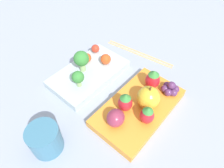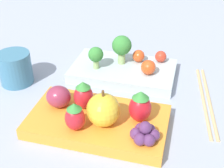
{
  "view_description": "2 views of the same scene",
  "coord_description": "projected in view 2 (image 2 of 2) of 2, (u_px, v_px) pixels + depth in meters",
  "views": [
    {
      "loc": [
        -0.26,
        -0.17,
        0.38
      ],
      "look_at": [
        0.0,
        -0.0,
        0.03
      ],
      "focal_mm": 32.0,
      "sensor_mm": 36.0,
      "label": 1
    },
    {
      "loc": [
        0.06,
        -0.45,
        0.32
      ],
      "look_at": [
        0.0,
        -0.0,
        0.03
      ],
      "focal_mm": 50.0,
      "sensor_mm": 36.0,
      "label": 2
    }
  ],
  "objects": [
    {
      "name": "drinking_cup",
      "position": [
        15.0,
        68.0,
        0.58
      ],
      "size": [
        0.06,
        0.06,
        0.06
      ],
      "color": "teal",
      "rests_on": "ground_plane"
    },
    {
      "name": "strawberry_1",
      "position": [
        84.0,
        95.0,
        0.49
      ],
      "size": [
        0.03,
        0.03,
        0.05
      ],
      "color": "red",
      "rests_on": "bento_box_fruit"
    },
    {
      "name": "ground_plane",
      "position": [
        112.0,
        98.0,
        0.56
      ],
      "size": [
        4.0,
        4.0,
        0.0
      ],
      "primitive_type": "plane",
      "color": "#939EB2"
    },
    {
      "name": "broccoli_floret_0",
      "position": [
        122.0,
        46.0,
        0.6
      ],
      "size": [
        0.04,
        0.04,
        0.06
      ],
      "color": "#93B770",
      "rests_on": "bento_box_savoury"
    },
    {
      "name": "broccoli_floret_1",
      "position": [
        96.0,
        55.0,
        0.59
      ],
      "size": [
        0.03,
        0.03,
        0.04
      ],
      "color": "#93B770",
      "rests_on": "bento_box_savoury"
    },
    {
      "name": "strawberry_2",
      "position": [
        75.0,
        117.0,
        0.45
      ],
      "size": [
        0.03,
        0.03,
        0.05
      ],
      "color": "red",
      "rests_on": "bento_box_fruit"
    },
    {
      "name": "bento_box_savoury",
      "position": [
        123.0,
        71.0,
        0.62
      ],
      "size": [
        0.21,
        0.14,
        0.02
      ],
      "color": "silver",
      "rests_on": "ground_plane"
    },
    {
      "name": "cherry_tomato_1",
      "position": [
        148.0,
        67.0,
        0.58
      ],
      "size": [
        0.03,
        0.03,
        0.03
      ],
      "color": "#DB4C1E",
      "rests_on": "bento_box_savoury"
    },
    {
      "name": "bento_box_fruit",
      "position": [
        98.0,
        122.0,
        0.49
      ],
      "size": [
        0.23,
        0.15,
        0.02
      ],
      "color": "orange",
      "rests_on": "ground_plane"
    },
    {
      "name": "apple",
      "position": [
        106.0,
        110.0,
        0.45
      ],
      "size": [
        0.05,
        0.05,
        0.06
      ],
      "color": "gold",
      "rests_on": "bento_box_fruit"
    },
    {
      "name": "cherry_tomato_0",
      "position": [
        161.0,
        57.0,
        0.62
      ],
      "size": [
        0.02,
        0.02,
        0.02
      ],
      "color": "red",
      "rests_on": "bento_box_savoury"
    },
    {
      "name": "cherry_tomato_2",
      "position": [
        139.0,
        56.0,
        0.62
      ],
      "size": [
        0.02,
        0.02,
        0.02
      ],
      "color": "#DB4C1E",
      "rests_on": "bento_box_savoury"
    },
    {
      "name": "chopsticks_pair",
      "position": [
        207.0,
        99.0,
        0.55
      ],
      "size": [
        0.02,
        0.21,
        0.01
      ],
      "color": "tan",
      "rests_on": "ground_plane"
    },
    {
      "name": "plum",
      "position": [
        59.0,
        97.0,
        0.49
      ],
      "size": [
        0.04,
        0.04,
        0.04
      ],
      "color": "#892D47",
      "rests_on": "bento_box_fruit"
    },
    {
      "name": "grape_cluster",
      "position": [
        145.0,
        134.0,
        0.43
      ],
      "size": [
        0.04,
        0.04,
        0.03
      ],
      "color": "#562D5B",
      "rests_on": "bento_box_fruit"
    },
    {
      "name": "strawberry_0",
      "position": [
        140.0,
        106.0,
        0.46
      ],
      "size": [
        0.03,
        0.03,
        0.05
      ],
      "color": "red",
      "rests_on": "bento_box_fruit"
    }
  ]
}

